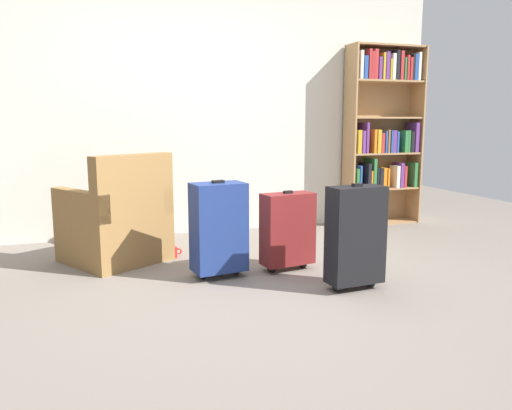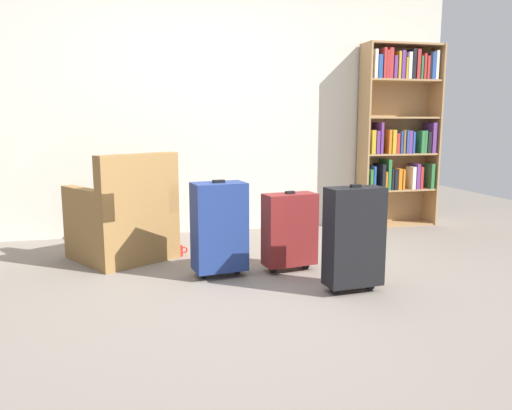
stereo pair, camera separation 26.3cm
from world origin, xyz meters
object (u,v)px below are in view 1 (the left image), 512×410
bookshelf (382,129)px  suitcase_black (356,235)px  mug (173,252)px  armchair (117,224)px  suitcase_navy_blue (219,227)px  suitcase_dark_red (288,229)px

bookshelf → suitcase_black: bookshelf is taller
mug → suitcase_black: suitcase_black is taller
armchair → suitcase_navy_blue: armchair is taller
suitcase_black → suitcase_dark_red: suitcase_black is taller
mug → suitcase_black: bearing=-48.0°
suitcase_dark_red → suitcase_navy_blue: bearing=-179.4°
suitcase_dark_red → suitcase_black: bearing=-64.5°
armchair → suitcase_dark_red: (1.25, -0.66, 0.01)m
suitcase_black → suitcase_navy_blue: (-0.82, 0.57, -0.01)m
suitcase_dark_red → armchair: bearing=152.1°
suitcase_black → bookshelf: bearing=54.5°
suitcase_black → suitcase_dark_red: bearing=115.5°
mug → suitcase_black: size_ratio=0.16×
bookshelf → mug: size_ratio=16.41×
armchair → suitcase_dark_red: size_ratio=1.53×
armchair → bookshelf: bearing=14.2°
suitcase_black → armchair: bearing=141.0°
armchair → mug: 0.52m
mug → suitcase_dark_red: (0.80, -0.62, 0.28)m
bookshelf → suitcase_dark_red: bookshelf is taller
bookshelf → suitcase_dark_red: (-1.68, -1.40, -0.74)m
suitcase_black → mug: bearing=132.0°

